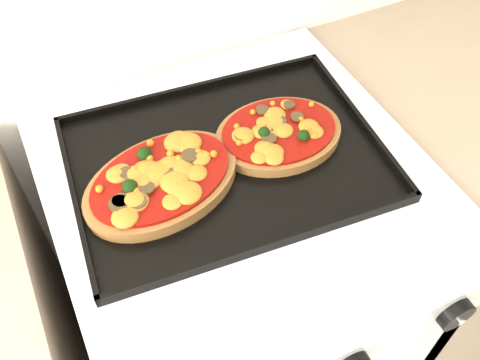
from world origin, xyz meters
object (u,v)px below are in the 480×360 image
pizza_left (162,180)px  pizza_right (279,133)px  baking_tray (226,158)px  stove (240,303)px

pizza_left → pizza_right: pizza_left is taller
baking_tray → pizza_right: 0.10m
baking_tray → pizza_left: 0.11m
pizza_left → pizza_right: 0.21m
stove → pizza_right: (0.08, 0.03, 0.48)m
pizza_right → pizza_left: bearing=-176.2°
pizza_left → pizza_right: size_ratio=1.19×
pizza_right → stove: bearing=-162.3°
stove → pizza_left: size_ratio=3.64×
baking_tray → pizza_left: bearing=-168.9°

